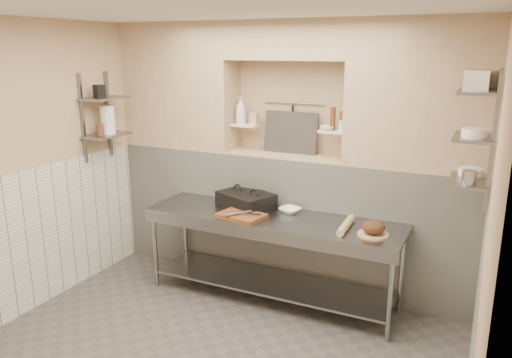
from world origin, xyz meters
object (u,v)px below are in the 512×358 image
Objects in this scene: rolling_pin at (346,225)px; cutting_board at (241,216)px; prep_table at (272,241)px; mixing_bowl at (290,210)px; panini_press at (246,200)px; jug_left at (108,120)px; bowl_alcove at (327,128)px; bread_loaf at (373,227)px; bottle_soap at (241,111)px.

cutting_board is at bearing -172.38° from rolling_pin.
mixing_bowl is at bearing 60.09° from prep_table.
prep_table is at bearing -119.91° from mixing_bowl.
prep_table is at bearing 30.71° from cutting_board.
cutting_board reaches higher than prep_table.
jug_left is (-1.54, -0.29, 0.79)m from panini_press.
cutting_board is at bearing -131.78° from bowl_alcove.
panini_press is 1.43m from bread_loaf.
cutting_board is at bearing -1.69° from jug_left.
rolling_pin is at bearing -22.94° from bottle_soap.
jug_left is (-2.67, -0.09, 0.83)m from rolling_pin.
bread_loaf is at bearing -21.31° from bottle_soap.
panini_press is 3.19× the size of mixing_bowl.
bowl_alcove is (-0.66, 0.62, 0.76)m from bread_loaf.
mixing_bowl is 1.44× the size of bowl_alcove.
panini_press is 4.59× the size of bowl_alcove.
bowl_alcove is at bearing 56.21° from prep_table.
prep_table is 5.89× the size of cutting_board.
prep_table is 2.23m from jug_left.
mixing_bowl is 0.45× the size of rolling_pin.
jug_left reaches higher than mixing_bowl.
bottle_soap reaches higher than mixing_bowl.
jug_left is (-2.28, -0.65, 0.03)m from bowl_alcove.
prep_table is 5.59× the size of rolling_pin.
prep_table is 0.41m from cutting_board.
panini_press is 2.26× the size of bottle_soap.
jug_left is (-1.29, -0.67, -0.09)m from bottle_soap.
prep_table is 8.40× the size of jug_left.
jug_left reaches higher than bowl_alcove.
panini_press is 1.16m from rolling_pin.
cutting_board is 0.52m from mixing_bowl.
bowl_alcove reaches higher than mixing_bowl.
jug_left reaches higher than bread_loaf.
bowl_alcove is at bearing 54.11° from mixing_bowl.
panini_press is at bearing 169.75° from rolling_pin.
rolling_pin is at bearing -18.70° from mixing_bowl.
bread_loaf is (0.91, -0.27, 0.05)m from mixing_bowl.
cutting_board is (-0.26, -0.15, 0.28)m from prep_table.
bottle_soap is (-0.37, 0.72, 0.94)m from cutting_board.
bottle_soap is at bearing 27.65° from jug_left.
prep_table is at bearing 175.80° from bread_loaf.
panini_press is 1.50× the size of cutting_board.
jug_left is (-1.92, -0.11, 1.12)m from prep_table.
rolling_pin is (0.76, -0.02, 0.29)m from prep_table.
jug_left is at bearing 178.31° from cutting_board.
rolling_pin is (0.64, -0.22, 0.01)m from mixing_bowl.
rolling_pin is at bearing 7.62° from cutting_board.
jug_left is at bearing -146.88° from panini_press.
rolling_pin is 1.59× the size of bottle_soap.
panini_press is at bearing 153.73° from prep_table.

